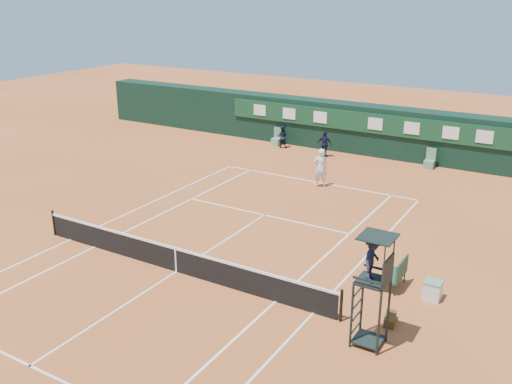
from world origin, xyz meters
TOP-DOWN VIEW (x-y plane):
  - ground at (0.00, 0.00)m, footprint 90.00×90.00m
  - court_lines at (0.00, 0.00)m, footprint 11.05×23.85m
  - tennis_net at (0.00, 0.00)m, footprint 12.90×0.10m
  - back_wall at (0.00, 18.74)m, footprint 40.00×1.65m
  - linesman_chair_left at (-5.50, 17.48)m, footprint 0.55×0.50m
  - linesman_chair_right at (4.50, 17.48)m, footprint 0.55×0.50m
  - umpire_chair at (7.54, -0.70)m, footprint 0.96×0.95m
  - player_bench at (7.24, 2.90)m, footprint 0.56×1.20m
  - tennis_bag at (7.74, 0.70)m, footprint 0.45×0.78m
  - cooler at (8.47, 2.83)m, footprint 0.57×0.57m
  - tennis_ball at (0.79, 6.65)m, footprint 0.07×0.07m
  - player at (0.46, 11.36)m, footprint 0.88×0.82m
  - ball_kid_left at (-4.88, 17.12)m, footprint 0.85×0.75m
  - ball_kid_right at (-1.64, 16.59)m, footprint 0.94×0.42m

SIDE VIEW (x-z plane):
  - ground at x=0.00m, z-range 0.00..0.00m
  - court_lines at x=0.00m, z-range 0.00..0.01m
  - tennis_ball at x=0.79m, z-range 0.00..0.07m
  - tennis_bag at x=7.74m, z-range 0.00..0.27m
  - linesman_chair_left at x=-5.50m, z-range -0.26..0.89m
  - linesman_chair_right at x=4.50m, z-range -0.26..0.89m
  - cooler at x=8.47m, z-range 0.00..0.65m
  - tennis_net at x=0.00m, z-range -0.04..1.06m
  - player_bench at x=7.24m, z-range 0.05..1.15m
  - ball_kid_left at x=-4.88m, z-range 0.00..1.46m
  - ball_kid_right at x=-1.64m, z-range 0.00..1.58m
  - player at x=0.46m, z-range 0.00..2.03m
  - back_wall at x=0.00m, z-range 0.01..3.01m
  - umpire_chair at x=7.54m, z-range 0.75..4.17m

